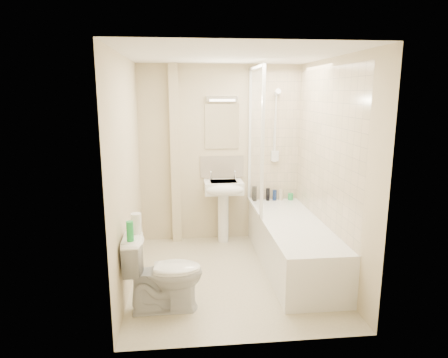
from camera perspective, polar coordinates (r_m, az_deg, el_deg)
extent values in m
plane|color=beige|center=(4.65, 1.06, -13.66)|extent=(2.50, 2.50, 0.00)
cube|color=beige|center=(5.49, -0.49, 3.55)|extent=(2.20, 0.02, 2.40)
cube|color=beige|center=(4.27, -13.69, 0.68)|extent=(0.02, 2.50, 2.40)
cube|color=beige|center=(4.53, 15.08, 1.25)|extent=(0.02, 2.50, 2.40)
cube|color=white|center=(4.20, 1.19, 17.29)|extent=(2.20, 2.50, 0.02)
cube|color=beige|center=(5.57, 7.27, 5.91)|extent=(0.70, 0.01, 1.75)
cube|color=beige|center=(4.67, 14.22, 4.43)|extent=(0.01, 2.10, 1.75)
cube|color=beige|center=(5.40, -6.99, 3.32)|extent=(0.12, 0.12, 2.40)
cube|color=beige|center=(5.51, -0.29, 1.78)|extent=(0.60, 0.02, 0.30)
cube|color=white|center=(5.43, -0.29, 7.50)|extent=(0.46, 0.01, 0.60)
cube|color=silver|center=(5.39, -0.27, 11.40)|extent=(0.42, 0.07, 0.07)
cube|color=white|center=(4.86, 9.71, -9.12)|extent=(0.70, 2.10, 0.55)
cube|color=white|center=(4.78, 9.80, -6.67)|extent=(0.56, 1.96, 0.05)
cube|color=white|center=(5.07, 4.53, 5.63)|extent=(0.01, 0.90, 1.80)
cube|color=white|center=(5.49, 3.72, 6.15)|extent=(0.04, 0.04, 1.80)
cube|color=white|center=(4.63, 5.54, 4.98)|extent=(0.04, 0.04, 1.80)
cube|color=white|center=(5.04, 4.71, 15.62)|extent=(0.04, 0.90, 0.04)
cube|color=white|center=(5.24, 4.37, -3.97)|extent=(0.04, 0.90, 0.03)
cylinder|color=white|center=(5.53, 7.36, 7.17)|extent=(0.02, 0.02, 0.90)
cylinder|color=white|center=(5.59, 7.24, 2.57)|extent=(0.05, 0.05, 0.02)
cylinder|color=white|center=(5.51, 7.49, 11.84)|extent=(0.05, 0.05, 0.02)
cylinder|color=white|center=(5.45, 7.66, 12.14)|extent=(0.08, 0.11, 0.11)
cube|color=white|center=(5.57, 7.27, 3.27)|extent=(0.10, 0.05, 0.14)
cylinder|color=white|center=(5.50, 7.23, 7.67)|extent=(0.01, 0.13, 0.84)
cylinder|color=white|center=(5.52, -0.11, -5.53)|extent=(0.15, 0.15, 0.69)
cube|color=white|center=(5.37, -0.08, -1.13)|extent=(0.51, 0.39, 0.16)
ellipsoid|color=white|center=(5.21, 0.11, -1.56)|extent=(0.51, 0.22, 0.16)
cube|color=silver|center=(5.36, -0.08, -0.51)|extent=(0.35, 0.26, 0.04)
cylinder|color=white|center=(5.44, -1.96, 0.41)|extent=(0.03, 0.03, 0.10)
cylinder|color=white|center=(5.47, 1.54, 0.48)|extent=(0.03, 0.03, 0.10)
sphere|color=white|center=(5.43, -1.96, 0.97)|extent=(0.04, 0.04, 0.04)
sphere|color=white|center=(5.46, 1.55, 1.04)|extent=(0.04, 0.04, 0.04)
cylinder|color=black|center=(5.57, 4.37, -2.10)|extent=(0.06, 0.06, 0.20)
cylinder|color=silver|center=(5.60, 5.37, -2.43)|extent=(0.05, 0.05, 0.13)
cylinder|color=black|center=(5.61, 6.28, -2.19)|extent=(0.05, 0.05, 0.18)
cylinder|color=navy|center=(5.64, 7.24, -2.30)|extent=(0.06, 0.06, 0.15)
cylinder|color=beige|center=(5.65, 8.09, -2.22)|extent=(0.06, 0.06, 0.16)
cylinder|color=green|center=(5.70, 9.48, -2.49)|extent=(0.07, 0.07, 0.09)
imported|color=white|center=(3.90, -8.59, -13.11)|extent=(0.43, 0.73, 0.74)
cylinder|color=white|center=(3.86, -12.55, -6.81)|extent=(0.11, 0.11, 0.10)
cylinder|color=white|center=(3.82, -12.47, -5.51)|extent=(0.10, 0.10, 0.09)
cylinder|color=green|center=(3.66, -13.28, -7.28)|extent=(0.06, 0.06, 0.18)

